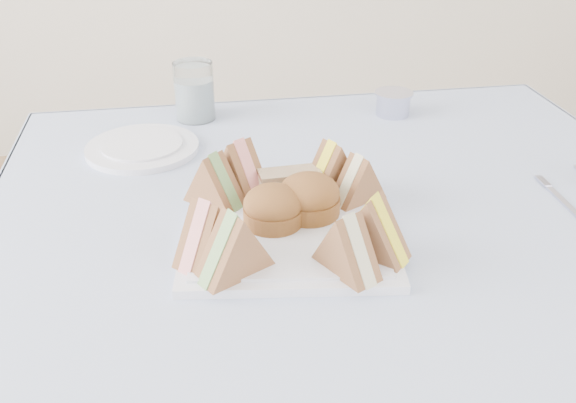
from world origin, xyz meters
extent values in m
cube|color=silver|center=(0.00, 0.00, 0.74)|extent=(1.02, 1.02, 0.01)
cube|color=white|center=(-0.09, 0.00, 0.75)|extent=(0.31, 0.31, 0.01)
cylinder|color=brown|center=(-0.11, 0.01, 0.78)|extent=(0.10, 0.10, 0.05)
cylinder|color=brown|center=(-0.06, 0.03, 0.79)|extent=(0.10, 0.10, 0.06)
cube|color=tan|center=(-0.08, 0.08, 0.78)|extent=(0.09, 0.04, 0.04)
cylinder|color=white|center=(-0.29, 0.30, 0.75)|extent=(0.21, 0.21, 0.01)
cylinder|color=white|center=(-0.20, 0.43, 0.80)|extent=(0.08, 0.08, 0.11)
cylinder|color=silver|center=(0.17, 0.39, 0.77)|extent=(0.09, 0.09, 0.04)
camera|label=1|loc=(-0.21, -0.71, 1.20)|focal=40.00mm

